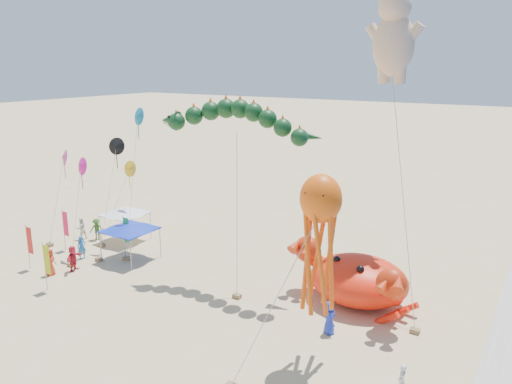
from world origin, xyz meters
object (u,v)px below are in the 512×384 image
at_px(crab_inflatable, 358,279).
at_px(octopus_kite, 319,233).
at_px(dragon_kite, 235,125).
at_px(canopy_white, 125,212).
at_px(cherub_kite, 394,33).
at_px(canopy_blue, 130,227).

distance_m(crab_inflatable, octopus_kite, 8.00).
xyz_separation_m(crab_inflatable, octopus_kite, (0.29, -6.40, 4.78)).
relative_size(dragon_kite, canopy_white, 3.46).
relative_size(crab_inflatable, canopy_white, 2.43).
bearing_deg(canopy_white, cherub_kite, 9.85).
height_order(crab_inflatable, cherub_kite, cherub_kite).
xyz_separation_m(octopus_kite, canopy_white, (-19.93, 6.90, -3.89)).
distance_m(crab_inflatable, dragon_kite, 11.78).
xyz_separation_m(dragon_kite, octopus_kite, (8.14, -5.19, -3.92)).
bearing_deg(canopy_white, dragon_kite, -8.23).
distance_m(cherub_kite, canopy_blue, 21.87).
bearing_deg(cherub_kite, canopy_blue, -159.94).
bearing_deg(octopus_kite, dragon_kite, 147.44).
xyz_separation_m(cherub_kite, canopy_blue, (-16.45, -6.00, -13.10)).
relative_size(dragon_kite, canopy_blue, 3.22).
relative_size(crab_inflatable, cherub_kite, 0.44).
height_order(crab_inflatable, canopy_white, crab_inflatable).
bearing_deg(canopy_blue, canopy_white, 140.93).
distance_m(canopy_blue, canopy_white, 4.12).
height_order(cherub_kite, canopy_blue, cherub_kite).
bearing_deg(crab_inflatable, canopy_blue, -172.73).
height_order(crab_inflatable, dragon_kite, dragon_kite).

